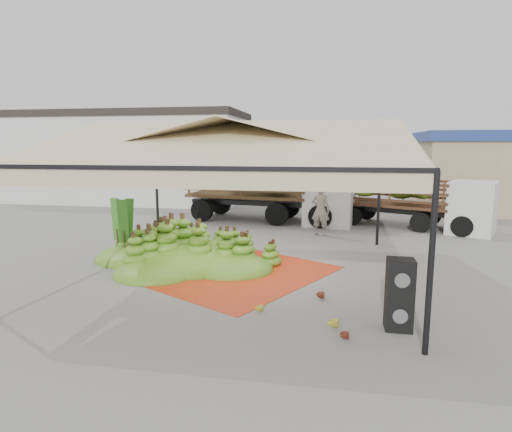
% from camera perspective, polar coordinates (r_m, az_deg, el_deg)
% --- Properties ---
extents(ground, '(90.00, 90.00, 0.00)m').
position_cam_1_polar(ground, '(11.69, -2.28, -7.45)').
color(ground, slate).
rests_on(ground, ground).
extents(canopy_tent, '(8.10, 8.10, 4.00)m').
position_cam_1_polar(canopy_tent, '(11.20, -2.39, 8.94)').
color(canopy_tent, black).
rests_on(canopy_tent, ground).
extents(building_white, '(14.30, 6.30, 5.40)m').
position_cam_1_polar(building_white, '(27.86, -16.48, 7.57)').
color(building_white, silver).
rests_on(building_white, ground).
extents(building_tan, '(6.30, 5.30, 4.10)m').
position_cam_1_polar(building_tan, '(25.14, 27.80, 5.28)').
color(building_tan, tan).
rests_on(building_tan, ground).
extents(tarp_left, '(4.12, 3.97, 0.01)m').
position_cam_1_polar(tarp_left, '(12.09, -4.82, -6.89)').
color(tarp_left, '#C64412').
rests_on(tarp_left, ground).
extents(tarp_right, '(6.04, 6.13, 0.01)m').
position_cam_1_polar(tarp_right, '(11.71, -3.16, -7.40)').
color(tarp_right, red).
rests_on(tarp_right, ground).
extents(banana_heap, '(7.14, 6.63, 1.22)m').
position_cam_1_polar(banana_heap, '(12.38, -9.67, -3.70)').
color(banana_heap, '#377318').
rests_on(banana_heap, ground).
extents(hand_yellow_a, '(0.56, 0.48, 0.23)m').
position_cam_1_polar(hand_yellow_a, '(8.44, 9.61, -13.52)').
color(hand_yellow_a, gold).
rests_on(hand_yellow_a, ground).
extents(hand_yellow_b, '(0.45, 0.38, 0.19)m').
position_cam_1_polar(hand_yellow_b, '(9.02, -0.07, -11.97)').
color(hand_yellow_b, gold).
rests_on(hand_yellow_b, ground).
extents(hand_red_a, '(0.51, 0.43, 0.22)m').
position_cam_1_polar(hand_red_a, '(9.83, 7.99, -10.15)').
color(hand_red_a, '#591D14').
rests_on(hand_red_a, ground).
extents(hand_red_b, '(0.42, 0.35, 0.19)m').
position_cam_1_polar(hand_red_b, '(7.99, 11.10, -15.07)').
color(hand_red_b, '#591B14').
rests_on(hand_red_b, ground).
extents(hand_green, '(0.57, 0.54, 0.20)m').
position_cam_1_polar(hand_green, '(11.11, -14.94, -8.12)').
color(hand_green, '#4D7919').
rests_on(hand_green, ground).
extents(hanging_bunches, '(4.74, 0.24, 0.20)m').
position_cam_1_polar(hanging_bunches, '(11.42, 7.95, 5.45)').
color(hanging_bunches, '#406F17').
rests_on(hanging_bunches, ground).
extents(speaker_stack, '(0.49, 0.43, 1.35)m').
position_cam_1_polar(speaker_stack, '(8.41, 18.58, -9.90)').
color(speaker_stack, black).
rests_on(speaker_stack, ground).
extents(banana_leaves, '(0.96, 1.36, 3.70)m').
position_cam_1_polar(banana_leaves, '(13.74, -16.76, -5.29)').
color(banana_leaves, '#276F1D').
rests_on(banana_leaves, ground).
extents(vendor, '(0.83, 0.67, 1.96)m').
position_cam_1_polar(vendor, '(16.38, 8.60, 0.81)').
color(vendor, gray).
rests_on(vendor, ground).
extents(truck_left, '(7.65, 3.50, 2.53)m').
position_cam_1_polar(truck_left, '(19.32, 2.83, 3.92)').
color(truck_left, '#4E321A').
rests_on(truck_left, ground).
extents(truck_right, '(6.23, 4.26, 2.03)m').
position_cam_1_polar(truck_right, '(18.87, 21.15, 2.24)').
color(truck_right, '#492D18').
rests_on(truck_right, ground).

